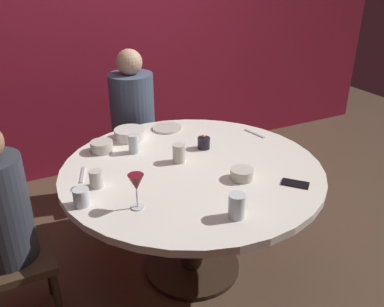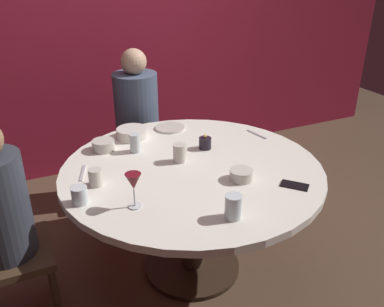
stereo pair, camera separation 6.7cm
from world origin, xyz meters
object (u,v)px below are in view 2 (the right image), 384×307
seated_diner_back (137,110)px  cup_by_left_diner (135,143)px  bowl_serving_large (103,145)px  dinner_plate (170,128)px  cup_center_front (179,153)px  cup_far_edge (95,177)px  cell_phone (295,185)px  bowl_salad_center (241,175)px  wine_glass (133,183)px  cup_by_right_diner (233,207)px  candle_holder (205,143)px  dining_table (192,186)px  bowl_small_white (132,133)px  cup_near_candle (80,195)px

seated_diner_back → cup_by_left_diner: (-0.23, -0.69, 0.05)m
bowl_serving_large → cup_by_left_diner: 0.20m
dinner_plate → cup_center_front: cup_center_front is taller
bowl_serving_large → cup_far_edge: cup_far_edge is taller
cell_phone → bowl_salad_center: (-0.22, 0.18, 0.02)m
dinner_plate → cell_phone: size_ratio=1.44×
seated_diner_back → cup_by_left_diner: 0.73m
wine_glass → cup_by_right_diner: wine_glass is taller
candle_holder → dinner_plate: candle_holder is taller
cell_phone → cup_center_front: size_ratio=1.32×
dinner_plate → cell_phone: dinner_plate is taller
wine_glass → dinner_plate: (0.52, 0.83, -0.12)m
dinner_plate → bowl_salad_center: 0.82m
dining_table → cup_far_edge: bearing=178.1°
candle_holder → wine_glass: 0.75m
seated_diner_back → bowl_small_white: seated_diner_back is taller
cup_near_candle → cup_center_front: (0.61, 0.21, 0.01)m
bowl_salad_center → cup_far_edge: (-0.71, 0.27, 0.02)m
candle_holder → bowl_small_white: (-0.36, 0.35, -0.00)m
dinner_plate → cup_center_front: size_ratio=1.90×
dining_table → candle_holder: candle_holder is taller
cup_by_left_diner → dinner_plate: bearing=37.5°
cup_near_candle → dining_table: bearing=10.5°
bowl_serving_large → cup_center_front: 0.49m
bowl_serving_large → cup_near_candle: size_ratio=1.58×
cup_by_right_diner → cup_center_front: 0.62m
cup_by_left_diner → seated_diner_back: bearing=71.6°
cup_near_candle → cup_by_left_diner: cup_by_left_diner is taller
dining_table → bowl_serving_large: (-0.40, 0.42, 0.16)m
candle_holder → bowl_small_white: size_ratio=0.47×
cup_by_left_diner → cup_by_right_diner: (0.19, -0.85, 0.00)m
wine_glass → bowl_salad_center: size_ratio=1.42×
seated_diner_back → wine_glass: size_ratio=6.84×
cup_by_right_diner → cup_far_edge: bearing=131.9°
bowl_serving_large → cup_near_candle: (-0.25, -0.54, 0.01)m
bowl_serving_large → cup_center_front: size_ratio=1.28×
candle_holder → bowl_serving_large: bearing=157.3°
seated_diner_back → bowl_small_white: 0.52m
bowl_salad_center → cup_by_left_diner: size_ratio=1.09×
dining_table → cell_phone: bearing=-47.4°
cup_by_left_diner → wine_glass: bearing=-108.0°
bowl_small_white → cup_by_left_diner: bearing=-102.1°
dining_table → cup_by_left_diner: size_ratio=12.95×
wine_glass → cup_by_right_diner: bearing=-36.1°
cell_phone → cup_far_edge: size_ratio=1.53×
wine_glass → cup_far_edge: wine_glass is taller
bowl_serving_large → bowl_small_white: (0.22, 0.11, 0.00)m
wine_glass → cup_center_front: wine_glass is taller
cup_center_front → candle_holder: bearing=24.3°
bowl_small_white → cup_center_front: cup_center_front is taller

